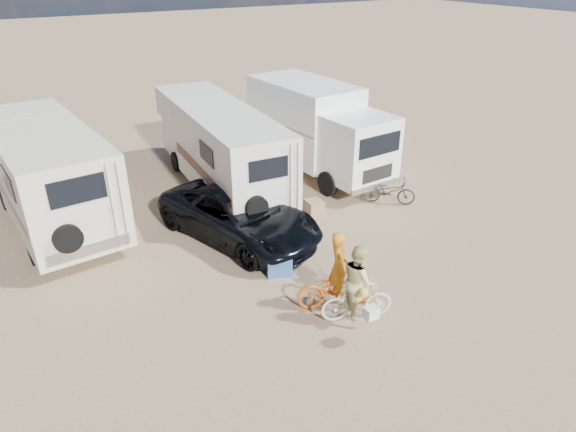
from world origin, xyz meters
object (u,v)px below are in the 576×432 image
box_truck (319,131)px  dark_suv (239,215)px  rv_main (220,150)px  bike_man (337,288)px  cooler (279,265)px  crate (314,206)px  bike_woman (357,301)px  rider_man (338,274)px  rv_left (50,178)px  bike_parked (389,191)px  rider_woman (358,287)px

box_truck → dark_suv: 5.51m
rv_main → bike_man: 7.39m
rv_main → box_truck: (3.64, -0.43, 0.17)m
cooler → rv_main: bearing=100.6°
cooler → crate: cooler is taller
rv_main → bike_man: rv_main is taller
bike_man → crate: 4.75m
bike_woman → rider_man: 0.71m
cooler → rider_man: bearing=-54.9°
dark_suv → rider_man: 4.01m
rv_left → bike_parked: (9.25, -3.99, -1.01)m
rv_left → rider_man: (4.69, -7.48, -0.59)m
rider_woman → rv_left: bearing=50.7°
bike_woman → rider_man: size_ratio=0.94×
box_truck → rv_left: bearing=172.6°
dark_suv → crate: (2.66, 0.22, -0.50)m
rv_main → bike_parked: rv_main is taller
bike_man → rider_man: size_ratio=1.08×
rv_left → box_truck: bearing=-8.7°
rider_man → cooler: bearing=35.9°
bike_parked → crate: (-2.37, 0.71, -0.24)m
bike_woman → crate: (2.11, 4.80, -0.28)m
rider_woman → bike_woman: bearing=-133.3°
bike_woman → rv_main: bearing=17.0°
box_truck → dark_suv: size_ratio=1.22×
bike_parked → cooler: bike_parked is taller
rider_man → crate: rider_man is taller
rv_left → rv_main: bearing=-6.6°
rider_man → cooler: rider_man is taller
bike_man → dark_suv: bearing=27.9°
rv_left → crate: size_ratio=13.60×
box_truck → dark_suv: bearing=-151.3°
bike_man → cooler: 1.87m
rv_left → box_truck: (8.83, -0.59, 0.12)m
box_truck → crate: bearing=-129.5°
rv_left → bike_woman: size_ratio=4.14×
bike_parked → cooler: size_ratio=2.69×
rv_main → dark_suv: size_ratio=1.53×
rv_left → dark_suv: (4.23, -3.50, -0.75)m
rider_man → bike_parked: 5.76m
rider_woman → cooler: (-0.55, 2.39, -0.58)m
bike_man → box_truck: bearing=-9.7°
rv_main → cooler: rv_main is taller
dark_suv → cooler: bearing=-107.1°
bike_woman → rider_woman: rider_woman is taller
rv_left → crate: rv_left is taller
rv_left → cooler: rv_left is taller
dark_suv → bike_parked: bearing=-22.6°
rv_left → bike_woman: 9.43m
bike_man → rider_woman: (0.08, -0.60, 0.34)m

